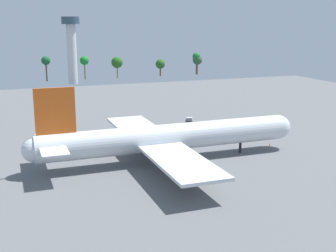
{
  "coord_description": "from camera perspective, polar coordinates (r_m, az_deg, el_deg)",
  "views": [
    {
      "loc": [
        -37.79,
        -101.76,
        34.67
      ],
      "look_at": [
        0.0,
        0.0,
        9.08
      ],
      "focal_mm": 47.53,
      "sensor_mm": 36.0,
      "label": 1
    }
  ],
  "objects": [
    {
      "name": "control_tower",
      "position": [
        258.03,
        -12.27,
        10.22
      ],
      "size": [
        9.94,
        9.94,
        37.28
      ],
      "color": "silver",
      "rests_on": "ground_plane"
    },
    {
      "name": "safety_cone_nose",
      "position": [
        130.4,
        12.92,
        -2.34
      ],
      "size": [
        0.5,
        0.5,
        0.71
      ],
      "primitive_type": "cone",
      "color": "orange",
      "rests_on": "ground_plane"
    },
    {
      "name": "cargo_airplane",
      "position": [
        112.16,
        -0.14,
        -1.52
      ],
      "size": [
        71.38,
        61.62,
        20.17
      ],
      "color": "silver",
      "rests_on": "ground_plane"
    },
    {
      "name": "maintenance_van",
      "position": [
        153.29,
        2.7,
        0.62
      ],
      "size": [
        3.96,
        4.92,
        2.14
      ],
      "color": "silver",
      "rests_on": "ground_plane"
    },
    {
      "name": "tree_line_backdrop",
      "position": [
        277.42,
        -10.49,
        8.01
      ],
      "size": [
        156.68,
        7.12,
        15.8
      ],
      "color": "#51381E",
      "rests_on": "ground_plane"
    },
    {
      "name": "baggage_tug",
      "position": [
        142.67,
        9.05,
        -0.53
      ],
      "size": [
        2.87,
        4.66,
        2.13
      ],
      "color": "silver",
      "rests_on": "ground_plane"
    },
    {
      "name": "catering_truck",
      "position": [
        140.55,
        -1.41,
        -0.59
      ],
      "size": [
        4.09,
        4.76,
        1.91
      ],
      "color": "#333338",
      "rests_on": "ground_plane"
    },
    {
      "name": "ground_plane",
      "position": [
        113.95,
        0.0,
        -4.45
      ],
      "size": [
        285.5,
        285.5,
        0.0
      ],
      "primitive_type": "plane",
      "color": "slate"
    }
  ]
}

